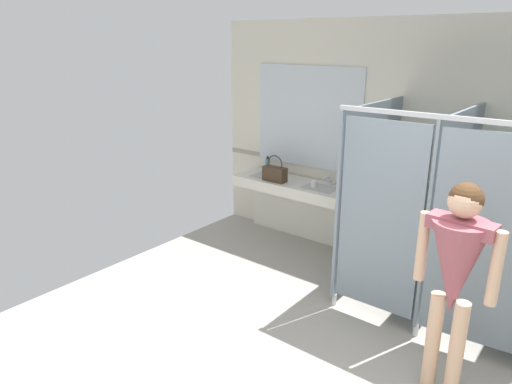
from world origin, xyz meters
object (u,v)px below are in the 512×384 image
object	(u,v)px
soap_dispenser	(268,165)
paper_cup	(314,184)
handbag	(275,173)
person_standing	(456,267)

from	to	relation	value
soap_dispenser	paper_cup	world-z (taller)	soap_dispenser
handbag	soap_dispenser	world-z (taller)	handbag
person_standing	paper_cup	bearing A→B (deg)	143.03
handbag	soap_dispenser	size ratio (longest dim) A/B	1.57
soap_dispenser	paper_cup	distance (m)	0.93
handbag	soap_dispenser	distance (m)	0.47
paper_cup	person_standing	bearing A→B (deg)	-36.97
soap_dispenser	handbag	bearing A→B (deg)	-41.17
person_standing	paper_cup	size ratio (longest dim) A/B	20.35
person_standing	handbag	bearing A→B (deg)	150.30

